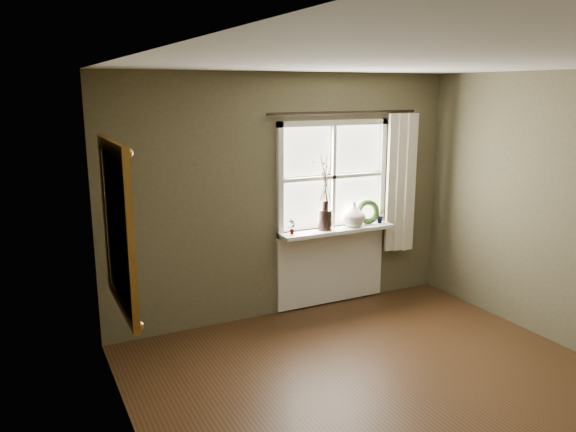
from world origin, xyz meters
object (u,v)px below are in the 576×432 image
(dark_jug, at_px, (325,220))
(wreath, at_px, (368,214))
(cream_vase, at_px, (354,214))
(gilt_mirror, at_px, (116,227))

(dark_jug, relative_size, wreath, 0.80)
(cream_vase, relative_size, wreath, 0.97)
(wreath, bearing_deg, dark_jug, -164.36)
(cream_vase, xyz_separation_m, wreath, (0.21, 0.04, -0.03))
(wreath, bearing_deg, gilt_mirror, -148.80)
(cream_vase, relative_size, gilt_mirror, 0.22)
(dark_jug, distance_m, gilt_mirror, 2.59)
(gilt_mirror, bearing_deg, wreath, 19.48)
(dark_jug, distance_m, wreath, 0.58)
(dark_jug, xyz_separation_m, wreath, (0.58, 0.04, -0.01))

